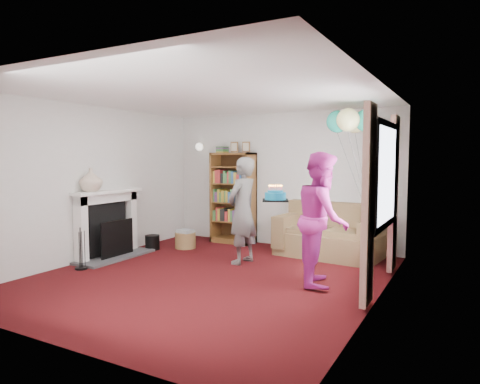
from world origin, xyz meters
The scene contains 16 objects.
ground centered at (0.00, 0.00, 0.00)m, with size 5.00×5.00×0.00m, color black.
wall_back centered at (0.00, 2.51, 1.25)m, with size 4.50×0.02×2.50m, color silver.
wall_left centered at (-2.26, 0.00, 1.25)m, with size 0.02×5.00×2.50m, color silver.
wall_right centered at (2.26, 0.00, 1.25)m, with size 0.02×5.00×2.50m, color silver.
ceiling centered at (0.00, 0.00, 2.50)m, with size 4.50×5.00×0.01m, color white.
fireplace centered at (-2.09, 0.19, 0.51)m, with size 0.55×1.80×1.12m.
window_bay centered at (2.21, 0.60, 1.20)m, with size 0.14×2.02×2.20m.
wall_sconce centered at (-1.75, 2.36, 1.88)m, with size 0.16×0.23×0.16m.
bookcase centered at (-0.91, 2.30, 0.87)m, with size 0.83×0.42×1.97m.
sofa centered at (1.09, 2.07, 0.33)m, with size 1.68×0.89×0.89m.
wicker_basket centered at (-1.42, 1.39, 0.16)m, with size 0.38×0.38×0.34m.
person_striped centered at (0.03, 0.91, 0.84)m, with size 0.61×0.40×1.67m, color black.
person_magenta centered at (1.48, 0.44, 0.87)m, with size 0.85×0.66×1.74m, color #B02386.
birthday_cake centered at (0.77, 0.51, 1.13)m, with size 0.36×0.36×0.22m.
balloons centered at (1.53, 1.65, 2.22)m, with size 0.78×0.78×1.73m.
mantel_vase centered at (-2.12, -0.15, 1.31)m, with size 0.35×0.35×0.37m, color beige.
Camera 1 is at (3.19, -4.94, 1.67)m, focal length 32.00 mm.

